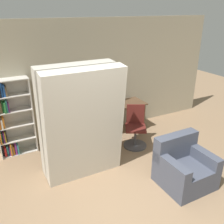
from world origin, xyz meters
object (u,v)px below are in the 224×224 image
Objects in this scene: office_chair at (135,130)px; armchair at (183,167)px; mattress_far at (78,119)px; mattress_near at (85,126)px; monitor at (112,91)px; bookshelf at (10,119)px.

office_chair is 1.51m from armchair.
mattress_near is at bearing -90.00° from mattress_far.
armchair is at bearing -42.70° from mattress_far.
monitor is at bearing 40.56° from mattress_far.
bookshelf is 0.79× the size of mattress_far.
mattress_near reaches higher than bookshelf.
mattress_far reaches higher than monitor.
bookshelf reaches higher than office_chair.
office_chair is at bearing 90.95° from armchair.
mattress_far is at bearing 90.00° from mattress_near.
armchair is (1.42, -0.97, -0.71)m from mattress_near.
mattress_far is at bearing -46.65° from bookshelf.
bookshelf is (-2.34, 0.01, -0.22)m from monitor.
bookshelf is at bearing 125.71° from mattress_near.
mattress_near reaches higher than office_chair.
bookshelf reaches higher than monitor.
armchair is at bearing -89.05° from office_chair.
mattress_far is (1.05, -1.11, 0.22)m from bookshelf.
monitor is at bearing 96.68° from office_chair.
mattress_far is at bearing -139.44° from monitor.
office_chair is at bearing 21.13° from mattress_near.
office_chair is 0.57× the size of bookshelf.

